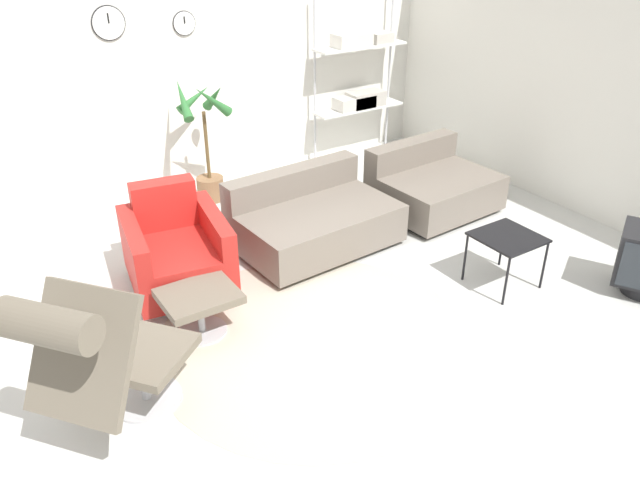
{
  "coord_description": "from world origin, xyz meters",
  "views": [
    {
      "loc": [
        -2.09,
        -3.35,
        2.78
      ],
      "look_at": [
        0.16,
        0.08,
        0.55
      ],
      "focal_mm": 35.0,
      "sensor_mm": 36.0,
      "label": 1
    }
  ],
  "objects_px": {
    "ottoman": "(199,302)",
    "armchair_red": "(177,253)",
    "lounge_chair": "(96,349)",
    "potted_plant": "(206,149)",
    "couch_low": "(313,221)",
    "side_table": "(508,241)",
    "couch_second": "(432,187)",
    "shelf_unit": "(360,77)"
  },
  "relations": [
    {
      "from": "couch_second",
      "to": "potted_plant",
      "type": "relative_size",
      "value": 0.9
    },
    {
      "from": "side_table",
      "to": "ottoman",
      "type": "bearing_deg",
      "value": 162.44
    },
    {
      "from": "lounge_chair",
      "to": "side_table",
      "type": "bearing_deg",
      "value": 50.45
    },
    {
      "from": "lounge_chair",
      "to": "ottoman",
      "type": "relative_size",
      "value": 2.1
    },
    {
      "from": "lounge_chair",
      "to": "potted_plant",
      "type": "height_order",
      "value": "potted_plant"
    },
    {
      "from": "side_table",
      "to": "shelf_unit",
      "type": "xyz_separation_m",
      "value": [
        0.76,
        3.04,
        0.57
      ]
    },
    {
      "from": "ottoman",
      "to": "potted_plant",
      "type": "height_order",
      "value": "potted_plant"
    },
    {
      "from": "couch_low",
      "to": "side_table",
      "type": "bearing_deg",
      "value": 120.46
    },
    {
      "from": "armchair_red",
      "to": "potted_plant",
      "type": "height_order",
      "value": "potted_plant"
    },
    {
      "from": "armchair_red",
      "to": "shelf_unit",
      "type": "height_order",
      "value": "shelf_unit"
    },
    {
      "from": "couch_second",
      "to": "potted_plant",
      "type": "distance_m",
      "value": 2.33
    },
    {
      "from": "couch_low",
      "to": "side_table",
      "type": "relative_size",
      "value": 3.01
    },
    {
      "from": "lounge_chair",
      "to": "potted_plant",
      "type": "distance_m",
      "value": 3.36
    },
    {
      "from": "lounge_chair",
      "to": "couch_low",
      "type": "bearing_deg",
      "value": 82.56
    },
    {
      "from": "ottoman",
      "to": "couch_second",
      "type": "height_order",
      "value": "couch_second"
    },
    {
      "from": "ottoman",
      "to": "armchair_red",
      "type": "bearing_deg",
      "value": 80.97
    },
    {
      "from": "ottoman",
      "to": "side_table",
      "type": "height_order",
      "value": "side_table"
    },
    {
      "from": "lounge_chair",
      "to": "shelf_unit",
      "type": "bearing_deg",
      "value": 88.57
    },
    {
      "from": "lounge_chair",
      "to": "couch_low",
      "type": "xyz_separation_m",
      "value": [
        2.25,
        1.35,
        -0.42
      ]
    },
    {
      "from": "potted_plant",
      "to": "shelf_unit",
      "type": "distance_m",
      "value": 2.12
    },
    {
      "from": "couch_second",
      "to": "shelf_unit",
      "type": "bearing_deg",
      "value": -103.17
    },
    {
      "from": "armchair_red",
      "to": "lounge_chair",
      "type": "bearing_deg",
      "value": 64.38
    },
    {
      "from": "side_table",
      "to": "lounge_chair",
      "type": "bearing_deg",
      "value": 178.89
    },
    {
      "from": "couch_low",
      "to": "potted_plant",
      "type": "distance_m",
      "value": 1.52
    },
    {
      "from": "couch_second",
      "to": "potted_plant",
      "type": "height_order",
      "value": "potted_plant"
    },
    {
      "from": "potted_plant",
      "to": "shelf_unit",
      "type": "height_order",
      "value": "shelf_unit"
    },
    {
      "from": "couch_low",
      "to": "couch_second",
      "type": "height_order",
      "value": "same"
    },
    {
      "from": "ottoman",
      "to": "potted_plant",
      "type": "distance_m",
      "value": 2.36
    },
    {
      "from": "couch_low",
      "to": "couch_second",
      "type": "xyz_separation_m",
      "value": [
        1.41,
        -0.03,
        0.0
      ]
    },
    {
      "from": "shelf_unit",
      "to": "side_table",
      "type": "bearing_deg",
      "value": -104.02
    },
    {
      "from": "ottoman",
      "to": "couch_second",
      "type": "relative_size",
      "value": 0.46
    },
    {
      "from": "ottoman",
      "to": "couch_low",
      "type": "height_order",
      "value": "couch_low"
    },
    {
      "from": "armchair_red",
      "to": "side_table",
      "type": "relative_size",
      "value": 2.09
    },
    {
      "from": "armchair_red",
      "to": "shelf_unit",
      "type": "relative_size",
      "value": 0.52
    },
    {
      "from": "ottoman",
      "to": "potted_plant",
      "type": "relative_size",
      "value": 0.42
    },
    {
      "from": "ottoman",
      "to": "couch_low",
      "type": "bearing_deg",
      "value": 25.77
    },
    {
      "from": "lounge_chair",
      "to": "shelf_unit",
      "type": "xyz_separation_m",
      "value": [
        3.95,
        2.98,
        0.31
      ]
    },
    {
      "from": "couch_second",
      "to": "side_table",
      "type": "bearing_deg",
      "value": 68.03
    },
    {
      "from": "ottoman",
      "to": "armchair_red",
      "type": "xyz_separation_m",
      "value": [
        0.11,
        0.71,
        0.03
      ]
    },
    {
      "from": "lounge_chair",
      "to": "armchair_red",
      "type": "distance_m",
      "value": 1.73
    },
    {
      "from": "couch_low",
      "to": "couch_second",
      "type": "distance_m",
      "value": 1.41
    },
    {
      "from": "shelf_unit",
      "to": "lounge_chair",
      "type": "bearing_deg",
      "value": -142.99
    }
  ]
}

